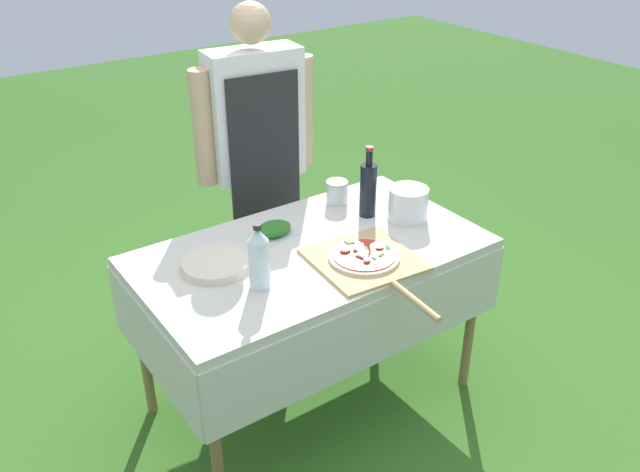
% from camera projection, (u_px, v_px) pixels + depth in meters
% --- Properties ---
extents(ground_plane, '(12.00, 12.00, 0.00)m').
position_uv_depth(ground_plane, '(312.00, 396.00, 2.93)').
color(ground_plane, '#386B23').
extents(prep_table, '(1.33, 0.76, 0.74)m').
position_uv_depth(prep_table, '(311.00, 267.00, 2.61)').
color(prep_table, beige).
rests_on(prep_table, ground).
extents(person_cook, '(0.57, 0.23, 1.53)m').
position_uv_depth(person_cook, '(257.00, 146.00, 3.06)').
color(person_cook, '#70604C').
rests_on(person_cook, ground).
extents(pizza_on_peel, '(0.39, 0.63, 0.05)m').
position_uv_depth(pizza_on_peel, '(366.00, 260.00, 2.48)').
color(pizza_on_peel, tan).
rests_on(pizza_on_peel, prep_table).
extents(oil_bottle, '(0.07, 0.07, 0.30)m').
position_uv_depth(oil_bottle, '(368.00, 189.00, 2.76)').
color(oil_bottle, black).
rests_on(oil_bottle, prep_table).
extents(water_bottle, '(0.07, 0.07, 0.24)m').
position_uv_depth(water_bottle, '(259.00, 258.00, 2.29)').
color(water_bottle, silver).
rests_on(water_bottle, prep_table).
extents(herb_container, '(0.19, 0.15, 0.05)m').
position_uv_depth(herb_container, '(274.00, 229.00, 2.65)').
color(herb_container, silver).
rests_on(herb_container, prep_table).
extents(mixing_tub, '(0.16, 0.16, 0.13)m').
position_uv_depth(mixing_tub, '(408.00, 204.00, 2.76)').
color(mixing_tub, silver).
rests_on(mixing_tub, prep_table).
extents(plate_stack, '(0.25, 0.25, 0.03)m').
position_uv_depth(plate_stack, '(216.00, 265.00, 2.44)').
color(plate_stack, beige).
rests_on(plate_stack, prep_table).
extents(sauce_jar, '(0.09, 0.09, 0.10)m').
position_uv_depth(sauce_jar, '(337.00, 193.00, 2.90)').
color(sauce_jar, silver).
rests_on(sauce_jar, prep_table).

